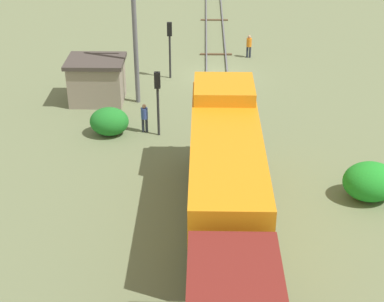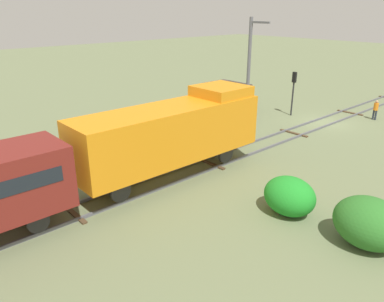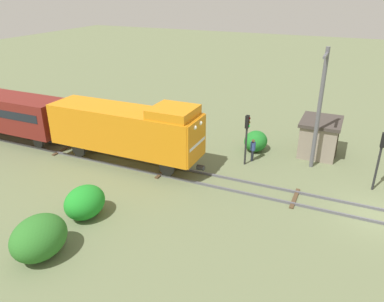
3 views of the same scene
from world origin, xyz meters
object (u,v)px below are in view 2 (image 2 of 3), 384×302
object	(u,v)px
locomotive	(173,131)
traffic_signal_mid	(225,101)
worker_near_track	(376,108)
relay_hut	(226,99)
worker_by_signal	(219,119)
catenary_mast	(249,68)
traffic_signal_near	(294,85)

from	to	relation	value
locomotive	traffic_signal_mid	size ratio (longest dim) A/B	3.12
worker_near_track	relay_hut	bearing A→B (deg)	-179.23
locomotive	worker_by_signal	bearing A→B (deg)	-62.22
locomotive	catenary_mast	world-z (taller)	catenary_mast
traffic_signal_near	relay_hut	bearing A→B (deg)	42.59
traffic_signal_mid	relay_hut	size ratio (longest dim) A/B	1.06
worker_by_signal	catenary_mast	distance (m)	5.43
traffic_signal_mid	worker_near_track	distance (m)	14.00
catenary_mast	relay_hut	bearing A→B (deg)	-2.30
worker_near_track	traffic_signal_near	bearing A→B (deg)	177.99
worker_near_track	worker_by_signal	xyz separation A→B (m)	(6.60, 12.33, 0.00)
locomotive	traffic_signal_mid	bearing A→B (deg)	-66.07
traffic_signal_near	worker_by_signal	xyz separation A→B (m)	(1.00, 8.19, -1.70)
worker_by_signal	catenary_mast	xyz separation A→B (m)	(0.74, -4.13, 3.45)
traffic_signal_mid	catenary_mast	size ratio (longest dim) A/B	0.44
traffic_signal_near	catenary_mast	bearing A→B (deg)	66.76
traffic_signal_near	catenary_mast	xyz separation A→B (m)	(1.74, 4.05, 1.74)
worker_near_track	relay_hut	size ratio (longest dim) A/B	0.49
catenary_mast	locomotive	bearing A→B (deg)	112.20
worker_near_track	catenary_mast	xyz separation A→B (m)	(7.34, 8.20, 3.45)
locomotive	relay_hut	distance (m)	14.40
traffic_signal_near	relay_hut	world-z (taller)	traffic_signal_near
catenary_mast	relay_hut	world-z (taller)	catenary_mast
catenary_mast	relay_hut	size ratio (longest dim) A/B	2.40
relay_hut	locomotive	bearing A→B (deg)	121.56
traffic_signal_mid	worker_near_track	xyz separation A→B (m)	(-5.80, -12.64, -1.60)
worker_near_track	relay_hut	distance (m)	12.79
locomotive	traffic_signal_near	world-z (taller)	locomotive
locomotive	worker_near_track	xyz separation A→B (m)	(-2.40, -20.31, -1.78)
catenary_mast	traffic_signal_near	bearing A→B (deg)	-113.24
traffic_signal_near	locomotive	bearing A→B (deg)	101.20
worker_near_track	relay_hut	world-z (taller)	relay_hut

